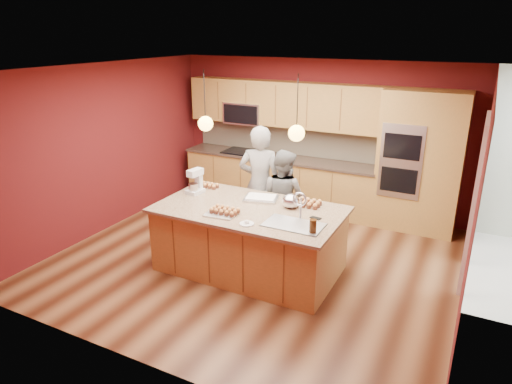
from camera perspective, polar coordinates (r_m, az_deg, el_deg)
The scene contains 24 objects.
floor at distance 6.77m, azimuth 0.02°, elevation -8.32°, with size 5.50×5.50×0.00m, color #3F1D0F.
ceiling at distance 5.99m, azimuth 0.02°, elevation 15.12°, with size 5.50×5.50×0.00m, color white.
wall_back at distance 8.48m, azimuth 7.76°, elevation 7.06°, with size 5.50×5.50×0.00m, color #541214.
wall_front at distance 4.32m, azimuth -15.28°, elevation -6.08°, with size 5.50×5.50×0.00m, color #541214.
wall_left at distance 7.84m, azimuth -18.27°, elevation 5.21°, with size 5.00×5.00×0.00m, color #541214.
wall_right at distance 5.63m, azimuth 25.84°, elevation -1.30°, with size 5.00×5.00×0.00m, color #541214.
cabinet_run at distance 8.58m, azimuth 2.79°, elevation 4.85°, with size 3.74×0.64×2.30m.
oven_column at distance 7.84m, azimuth 19.75°, elevation 3.52°, with size 1.30×0.62×2.30m.
doorway_trim at distance 6.48m, azimuth 25.58°, elevation -1.48°, with size 0.08×1.11×2.20m, color silver, non-canonical shape.
pendant_left at distance 6.12m, azimuth -6.33°, elevation 8.53°, with size 0.20×0.20×0.80m.
pendant_right at distance 5.53m, azimuth 5.09°, elevation 7.38°, with size 0.20×0.20×0.80m.
island at distance 6.28m, azimuth -0.72°, elevation -5.85°, with size 2.49×1.39×1.30m.
person_left at distance 7.04m, azimuth 0.51°, elevation 0.97°, with size 0.67×0.44×1.84m, color black.
person_right at distance 6.94m, azimuth 3.39°, elevation -0.78°, with size 0.73×0.57×1.51m, color gray.
stand_mixer at distance 6.68m, azimuth -7.59°, elevation 1.14°, with size 0.22×0.28×0.36m.
sheet_cake at distance 6.40m, azimuth 0.62°, elevation -0.77°, with size 0.53×0.44×0.05m.
cooling_rack at distance 5.90m, azimuth -4.40°, elevation -2.78°, with size 0.39×0.28×0.02m, color silver.
mixing_bowl at distance 6.11m, azimuth 4.38°, elevation -1.13°, with size 0.24×0.24×0.20m, color silver.
plate at distance 5.61m, azimuth -1.16°, elevation -4.00°, with size 0.18×0.18×0.01m, color silver.
tumbler at distance 5.39m, azimuth 7.12°, elevation -4.28°, with size 0.08×0.08×0.17m, color #331C0A.
phone at distance 5.83m, azimuth 7.46°, elevation -3.23°, with size 0.14×0.07×0.01m, color black.
cupcakes_left at distance 6.93m, azimuth -5.93°, elevation 0.85°, with size 0.32×0.16×0.07m, color #CA8442, non-canonical shape.
cupcakes_rack at distance 5.91m, azimuth -3.96°, elevation -2.30°, with size 0.38×0.23×0.07m, color #CA8442, non-canonical shape.
cupcakes_right at distance 6.22m, azimuth 6.57°, elevation -1.37°, with size 0.35×0.26×0.08m, color #CA8442, non-canonical shape.
Camera 1 is at (2.71, -5.33, 3.17)m, focal length 32.00 mm.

